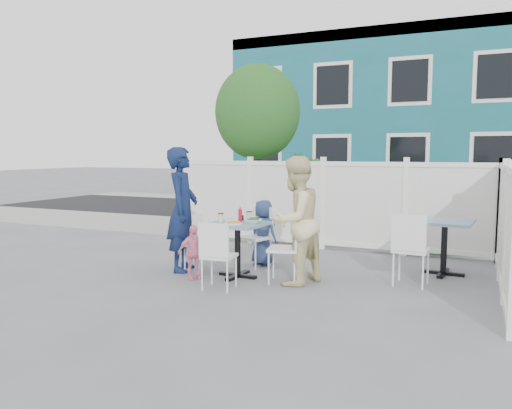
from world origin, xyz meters
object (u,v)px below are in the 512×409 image
at_px(spare_table, 445,233).
at_px(chair_back, 258,232).
at_px(woman, 295,221).
at_px(chair_near, 217,251).
at_px(boy, 264,233).
at_px(man, 183,209).
at_px(chair_left, 197,239).
at_px(utility_cabinet, 248,203).
at_px(toddler, 193,252).
at_px(main_table, 238,235).
at_px(chair_right, 290,243).

xyz_separation_m(spare_table, chair_back, (-2.69, -0.54, -0.08)).
bearing_deg(woman, chair_near, -28.14).
bearing_deg(spare_table, boy, -169.75).
bearing_deg(woman, man, -71.00).
height_order(spare_table, chair_back, chair_back).
bearing_deg(man, chair_left, -99.61).
relative_size(utility_cabinet, toddler, 1.56).
height_order(chair_near, man, man).
relative_size(boy, toddler, 1.35).
distance_m(spare_table, toddler, 3.61).
height_order(utility_cabinet, toddler, utility_cabinet).
bearing_deg(main_table, chair_back, 91.78).
height_order(utility_cabinet, boy, utility_cabinet).
xyz_separation_m(chair_left, woman, (1.57, -0.07, 0.37)).
relative_size(chair_near, woman, 0.51).
relative_size(utility_cabinet, main_table, 1.52).
height_order(boy, toddler, boy).
relative_size(chair_left, man, 0.46).
height_order(chair_back, toddler, chair_back).
bearing_deg(woman, boy, -115.84).
height_order(utility_cabinet, main_table, utility_cabinet).
xyz_separation_m(utility_cabinet, chair_back, (1.70, -3.30, -0.06)).
bearing_deg(man, woman, -108.51).
relative_size(spare_table, chair_left, 0.97).
distance_m(chair_right, boy, 1.12).
bearing_deg(boy, man, 61.60).
bearing_deg(chair_back, boy, -114.47).
height_order(main_table, man, man).
height_order(utility_cabinet, woman, woman).
relative_size(chair_near, boy, 0.86).
height_order(main_table, chair_right, chair_right).
distance_m(chair_near, toddler, 0.70).
bearing_deg(main_table, utility_cabinet, 112.87).
bearing_deg(man, utility_cabinet, -5.93).
relative_size(main_table, woman, 0.46).
bearing_deg(man, boy, -66.68).
bearing_deg(chair_right, chair_back, 34.11).
bearing_deg(chair_right, main_table, 78.72).
height_order(chair_right, man, man).
distance_m(main_table, chair_back, 0.79).
distance_m(chair_back, toddler, 1.25).
distance_m(utility_cabinet, toddler, 4.61).
relative_size(man, toddler, 2.43).
distance_m(man, woman, 1.79).
relative_size(utility_cabinet, man, 0.64).
bearing_deg(spare_table, man, -160.17).
height_order(spare_table, chair_left, chair_left).
relative_size(main_table, spare_table, 0.96).
height_order(spare_table, toddler, spare_table).
bearing_deg(spare_table, utility_cabinet, 147.79).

